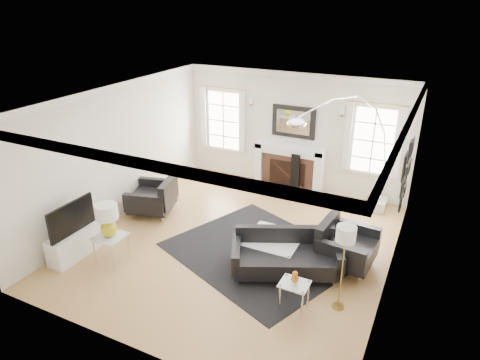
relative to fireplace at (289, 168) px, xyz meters
The scene contains 25 objects.
floor 2.84m from the fireplace, 90.00° to the right, with size 6.00×6.00×0.00m, color #AD8348.
back_wall 0.88m from the fireplace, 90.00° to the left, with size 5.50×0.04×2.80m, color silver.
front_wall 5.85m from the fireplace, 90.00° to the right, with size 5.50×0.04×2.80m, color silver.
left_wall 4.01m from the fireplace, 134.58° to the right, with size 0.04×6.00×2.80m, color silver.
right_wall 4.01m from the fireplace, 45.42° to the right, with size 0.04×6.00×2.80m, color silver.
ceiling 3.59m from the fireplace, 90.00° to the right, with size 5.50×6.00×0.02m, color white.
crown_molding 3.55m from the fireplace, 90.00° to the right, with size 5.50×6.00×0.12m, color white.
fireplace is the anchor object (origin of this frame).
mantel_mirror 1.12m from the fireplace, 90.00° to the left, with size 1.05×0.07×0.75m.
window_left 2.07m from the fireplace, behind, with size 1.24×0.15×1.62m.
window_right 2.07m from the fireplace, ahead, with size 1.24×0.15×1.62m.
gallery_wall 3.26m from the fireplace, 28.83° to the right, with size 0.04×1.73×1.29m.
tv_unit 5.12m from the fireplace, 118.55° to the right, with size 0.35×1.00×1.09m.
area_rug 3.01m from the fireplace, 80.24° to the right, with size 3.04×2.53×0.01m, color black.
sofa 3.45m from the fireplace, 70.57° to the right, with size 1.99×1.50×0.59m.
armchair_left 3.29m from the fireplace, 130.53° to the right, with size 1.11×1.19×0.67m.
armchair_right 3.28m from the fireplace, 52.81° to the right, with size 0.98×1.07×0.68m.
coffee_table 3.08m from the fireplace, 74.69° to the right, with size 0.95×0.95×0.42m.
side_table_left 4.66m from the fireplace, 111.51° to the right, with size 0.49×0.49×0.54m.
nesting_table 4.40m from the fireplace, 68.71° to the right, with size 0.43×0.36×0.47m.
gourd_lamp 4.68m from the fireplace, 111.51° to the right, with size 0.38×0.38×0.61m.
orange_vase 4.40m from the fireplace, 68.71° to the right, with size 0.12×0.12×0.19m.
arc_floor_lamp 1.87m from the fireplace, 29.89° to the right, with size 1.90×1.76×2.69m.
stick_floor_lamp 4.41m from the fireplace, 59.66° to the right, with size 0.29×0.29×1.41m.
speaker_tower 0.26m from the fireplace, 33.07° to the right, with size 0.20×0.20×0.99m, color black.
Camera 1 is at (3.15, -6.31, 4.40)m, focal length 32.00 mm.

